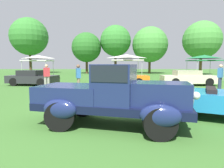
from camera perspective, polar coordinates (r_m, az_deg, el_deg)
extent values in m
plane|color=#386628|center=(5.78, -1.79, -11.11)|extent=(120.00, 120.00, 0.00)
cube|color=black|center=(5.23, -0.16, -6.61)|extent=(4.38, 2.40, 0.20)
cube|color=navy|center=(5.00, 13.76, -2.94)|extent=(1.75, 1.43, 0.60)
ellipsoid|color=silver|center=(5.06, 22.76, -3.36)|extent=(0.28, 0.54, 0.68)
cube|color=navy|center=(5.10, 1.06, 0.14)|extent=(1.29, 1.57, 1.04)
cube|color=black|center=(5.08, 1.07, 3.51)|extent=(1.22, 1.58, 0.40)
cube|color=navy|center=(5.58, -11.93, -2.80)|extent=(2.09, 1.80, 0.48)
ellipsoid|color=navy|center=(5.77, 14.43, -5.59)|extent=(0.98, 0.57, 0.52)
ellipsoid|color=navy|center=(4.37, 14.43, -9.34)|extent=(0.98, 0.57, 0.52)
ellipsoid|color=navy|center=(6.27, -8.95, -4.55)|extent=(0.98, 0.57, 0.52)
ellipsoid|color=navy|center=(5.01, -15.53, -7.39)|extent=(0.98, 0.57, 0.52)
sphere|color=silver|center=(5.48, 22.59, -1.81)|extent=(0.18, 0.18, 0.18)
sphere|color=silver|center=(4.62, 24.14, -3.26)|extent=(0.18, 0.18, 0.18)
cylinder|color=black|center=(5.81, 14.38, -7.33)|extent=(0.76, 0.24, 0.76)
cylinder|color=black|center=(4.42, 14.36, -11.59)|extent=(0.76, 0.24, 0.76)
cylinder|color=black|center=(6.31, -8.92, -6.16)|extent=(0.76, 0.24, 0.76)
cylinder|color=black|center=(5.05, -15.48, -9.38)|extent=(0.76, 0.24, 0.76)
cube|color=black|center=(6.82, 27.79, -2.20)|extent=(0.76, 1.21, 0.28)
cylinder|color=black|center=(7.67, 20.48, -4.67)|extent=(0.66, 0.20, 0.66)
cylinder|color=black|center=(6.16, 19.28, -7.19)|extent=(0.66, 0.20, 0.66)
cube|color=#28282D|center=(16.53, -22.85, 1.38)|extent=(4.09, 2.28, 0.60)
cube|color=black|center=(16.58, -23.37, 3.11)|extent=(1.91, 1.70, 0.44)
cylinder|color=black|center=(15.28, -20.71, 0.45)|extent=(0.64, 0.22, 0.64)
cylinder|color=black|center=(16.58, -27.65, 0.55)|extent=(0.64, 0.22, 0.64)
cube|color=orange|center=(15.30, 3.19, 1.51)|extent=(4.15, 1.73, 0.60)
cube|color=#BB5914|center=(15.26, 2.58, 3.38)|extent=(1.83, 1.46, 0.44)
cylinder|color=black|center=(14.65, 8.15, 0.55)|extent=(0.64, 0.22, 0.64)
cylinder|color=black|center=(14.55, -1.59, 0.57)|extent=(0.64, 0.22, 0.64)
cube|color=beige|center=(16.46, 22.19, 1.39)|extent=(4.34, 1.75, 0.60)
cube|color=#B3AB8E|center=(16.37, 21.70, 3.14)|extent=(1.92, 1.47, 0.44)
cylinder|color=black|center=(16.28, 27.40, 0.48)|extent=(0.64, 0.22, 0.64)
cylinder|color=black|center=(15.32, 18.66, 0.53)|extent=(0.64, 0.22, 0.64)
cylinder|color=#7F7056|center=(11.60, -10.03, -0.36)|extent=(0.16, 0.16, 0.86)
cylinder|color=#7F7056|center=(11.80, -10.17, -0.26)|extent=(0.16, 0.16, 0.86)
cube|color=#336BB2|center=(11.64, -10.17, 3.26)|extent=(0.36, 0.46, 0.60)
sphere|color=brown|center=(11.63, -10.21, 5.33)|extent=(0.22, 0.22, 0.22)
cylinder|color=#283351|center=(13.76, 29.74, -0.08)|extent=(0.16, 0.16, 0.86)
cylinder|color=#283351|center=(13.95, 29.95, -0.01)|extent=(0.16, 0.16, 0.86)
cube|color=#336BB2|center=(13.81, 30.01, 2.97)|extent=(0.45, 0.45, 0.60)
sphere|color=tan|center=(13.80, 30.10, 4.71)|extent=(0.22, 0.22, 0.22)
cylinder|color=#9E998E|center=(13.75, -18.69, 0.40)|extent=(0.16, 0.16, 0.86)
cylinder|color=#9E998E|center=(13.73, -19.51, 0.36)|extent=(0.16, 0.16, 0.86)
cube|color=#D1333D|center=(13.69, -19.20, 3.42)|extent=(0.46, 0.39, 0.60)
sphere|color=tan|center=(13.68, -19.27, 5.18)|extent=(0.22, 0.22, 0.22)
cylinder|color=#B7B7BC|center=(23.62, -17.36, 4.11)|extent=(0.05, 0.05, 2.05)
cylinder|color=#B7B7BC|center=(21.21, -19.45, 3.86)|extent=(0.05, 0.05, 2.05)
cylinder|color=#B7B7BC|center=(24.51, -23.04, 3.97)|extent=(0.05, 0.05, 2.05)
cylinder|color=#B7B7BC|center=(22.20, -25.65, 3.69)|extent=(0.05, 0.05, 2.05)
cube|color=silver|center=(22.84, -21.48, 6.61)|extent=(2.82, 2.82, 0.10)
pyramid|color=silver|center=(22.85, -21.52, 7.66)|extent=(2.77, 2.77, 0.38)
cylinder|color=#B7B7BC|center=(21.21, 7.93, 4.14)|extent=(0.05, 0.05, 2.05)
cylinder|color=#B7B7BC|center=(18.45, 9.06, 3.85)|extent=(0.05, 0.05, 2.05)
cylinder|color=#B7B7BC|center=(21.03, 0.34, 4.18)|extent=(0.05, 0.05, 2.05)
cylinder|color=#B7B7BC|center=(18.24, 0.33, 3.90)|extent=(0.05, 0.05, 2.05)
cube|color=silver|center=(19.67, 4.44, 7.17)|extent=(3.10, 3.10, 0.10)
pyramid|color=silver|center=(19.69, 4.45, 8.39)|extent=(3.04, 3.04, 0.38)
cylinder|color=#B7B7BC|center=(24.82, 27.55, 3.78)|extent=(0.05, 0.05, 2.05)
cylinder|color=#B7B7BC|center=(22.43, 30.71, 3.45)|extent=(0.05, 0.05, 2.05)
cylinder|color=#B7B7BC|center=(23.70, 21.69, 3.97)|extent=(0.05, 0.05, 2.05)
cylinder|color=#B7B7BC|center=(21.20, 24.34, 3.66)|extent=(0.05, 0.05, 2.05)
cube|color=#1E703D|center=(22.99, 26.20, 6.40)|extent=(3.02, 3.02, 0.10)
pyramid|color=#1E703D|center=(23.00, 26.25, 7.45)|extent=(2.96, 2.96, 0.38)
cylinder|color=#47331E|center=(38.01, -23.51, 6.61)|extent=(0.44, 0.44, 4.84)
sphere|color=#337A2D|center=(38.33, -23.79, 13.00)|extent=(6.73, 6.73, 6.73)
cylinder|color=#47331E|center=(34.74, -7.66, 5.85)|extent=(0.44, 0.44, 3.25)
sphere|color=#286623|center=(34.87, -7.73, 10.94)|extent=(5.32, 5.32, 5.32)
cylinder|color=#47331E|center=(34.59, 1.07, 6.83)|extent=(0.44, 0.44, 4.38)
sphere|color=#337A2D|center=(34.84, 1.08, 12.96)|extent=(5.56, 5.56, 5.56)
cylinder|color=#47331E|center=(34.98, 11.30, 5.96)|extent=(0.44, 0.44, 3.46)
sphere|color=#428938|center=(35.16, 11.42, 11.62)|extent=(6.33, 6.33, 6.33)
cylinder|color=brown|center=(33.66, 25.28, 5.88)|extent=(0.44, 0.44, 3.90)
sphere|color=#428938|center=(33.88, 25.56, 11.95)|extent=(5.93, 5.93, 5.93)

